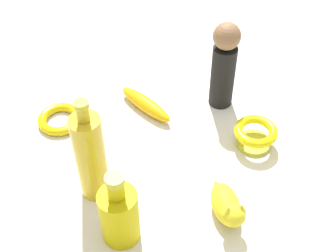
{
  "coord_description": "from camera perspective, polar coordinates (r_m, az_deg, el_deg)",
  "views": [
    {
      "loc": [
        0.41,
        0.61,
        0.8
      ],
      "look_at": [
        0.0,
        0.0,
        0.07
      ],
      "focal_mm": 48.85,
      "sensor_mm": 36.0,
      "label": 1
    }
  ],
  "objects": [
    {
      "name": "cat_figurine",
      "position": [
        0.94,
        7.44,
        -9.94
      ],
      "size": [
        0.09,
        0.13,
        0.08
      ],
      "color": "yellow",
      "rests_on": "ground"
    },
    {
      "name": "nail_polish_jar",
      "position": [
        1.09,
        -9.74,
        -1.71
      ],
      "size": [
        0.03,
        0.03,
        0.04
      ],
      "color": "brown",
      "rests_on": "ground"
    },
    {
      "name": "banana",
      "position": [
        1.17,
        -2.81,
        2.73
      ],
      "size": [
        0.07,
        0.18,
        0.04
      ],
      "primitive_type": "ellipsoid",
      "rotation": [
        0.0,
        0.0,
        1.77
      ],
      "color": "#E3A60D",
      "rests_on": "ground"
    },
    {
      "name": "bangle",
      "position": [
        1.17,
        -13.33,
        0.85
      ],
      "size": [
        0.11,
        0.11,
        0.02
      ],
      "primitive_type": "torus",
      "color": "#DABA0B",
      "rests_on": "ground"
    },
    {
      "name": "bottle_tall",
      "position": [
        0.93,
        -9.65,
        -3.76
      ],
      "size": [
        0.06,
        0.06,
        0.26
      ],
      "color": "gold",
      "rests_on": "ground"
    },
    {
      "name": "bottle_short",
      "position": [
        0.89,
        -6.11,
        -10.87
      ],
      "size": [
        0.08,
        0.08,
        0.18
      ],
      "color": "#BAA808",
      "rests_on": "ground"
    },
    {
      "name": "ground",
      "position": [
        1.09,
        0.0,
        -2.49
      ],
      "size": [
        2.0,
        2.0,
        0.0
      ],
      "primitive_type": "plane",
      "color": "silver"
    },
    {
      "name": "person_figure_adult",
      "position": [
        1.13,
        6.99,
        7.66
      ],
      "size": [
        0.07,
        0.07,
        0.24
      ],
      "color": "black",
      "rests_on": "ground"
    },
    {
      "name": "bowl",
      "position": [
        1.09,
        10.84,
        -0.97
      ],
      "size": [
        0.1,
        0.1,
        0.06
      ],
      "color": "gold",
      "rests_on": "ground"
    }
  ]
}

